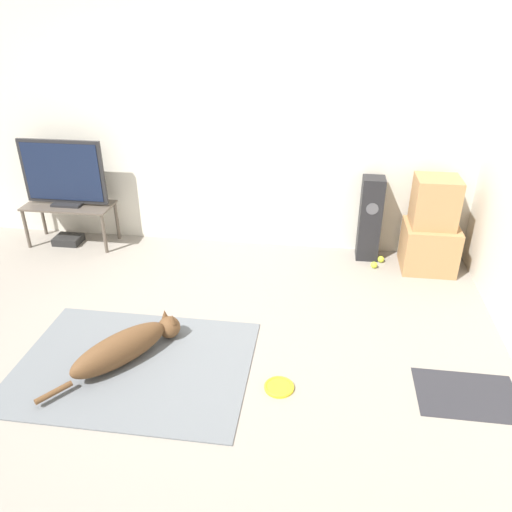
% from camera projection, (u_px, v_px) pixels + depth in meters
% --- Properties ---
extents(ground_plane, '(12.00, 12.00, 0.00)m').
position_uv_depth(ground_plane, '(166.00, 360.00, 3.74)').
color(ground_plane, gray).
extents(wall_back, '(8.00, 0.06, 2.55)m').
position_uv_depth(wall_back, '(218.00, 125.00, 4.99)').
color(wall_back, beige).
rests_on(wall_back, ground_plane).
extents(area_rug, '(1.71, 1.27, 0.01)m').
position_uv_depth(area_rug, '(134.00, 365.00, 3.68)').
color(area_rug, slate).
rests_on(area_rug, ground_plane).
extents(dog, '(0.75, 0.98, 0.25)m').
position_uv_depth(dog, '(126.00, 346.00, 3.67)').
color(dog, brown).
rests_on(dog, area_rug).
extents(frisbee, '(0.21, 0.21, 0.03)m').
position_uv_depth(frisbee, '(279.00, 387.00, 3.46)').
color(frisbee, yellow).
rests_on(frisbee, ground_plane).
extents(cardboard_box_lower, '(0.51, 0.46, 0.46)m').
position_uv_depth(cardboard_box_lower, '(429.00, 247.00, 4.91)').
color(cardboard_box_lower, '#A87A4C').
rests_on(cardboard_box_lower, ground_plane).
extents(cardboard_box_upper, '(0.40, 0.37, 0.47)m').
position_uv_depth(cardboard_box_upper, '(435.00, 202.00, 4.71)').
color(cardboard_box_upper, '#A87A4C').
rests_on(cardboard_box_upper, cardboard_box_lower).
extents(floor_speaker, '(0.22, 0.22, 0.86)m').
position_uv_depth(floor_speaker, '(370.00, 219.00, 5.02)').
color(floor_speaker, black).
rests_on(floor_speaker, ground_plane).
extents(tv_stand, '(0.93, 0.41, 0.45)m').
position_uv_depth(tv_stand, '(70.00, 210.00, 5.33)').
color(tv_stand, brown).
rests_on(tv_stand, ground_plane).
extents(tv, '(0.89, 0.20, 0.69)m').
position_uv_depth(tv, '(63.00, 174.00, 5.15)').
color(tv, '#232326').
rests_on(tv, tv_stand).
extents(tennis_ball_by_boxes, '(0.07, 0.07, 0.07)m').
position_uv_depth(tennis_ball_by_boxes, '(374.00, 265.00, 4.99)').
color(tennis_ball_by_boxes, '#C6E033').
rests_on(tennis_ball_by_boxes, ground_plane).
extents(tennis_ball_near_speaker, '(0.07, 0.07, 0.07)m').
position_uv_depth(tennis_ball_near_speaker, '(381.00, 259.00, 5.10)').
color(tennis_ball_near_speaker, '#C6E033').
rests_on(tennis_ball_near_speaker, ground_plane).
extents(game_console, '(0.28, 0.23, 0.08)m').
position_uv_depth(game_console, '(68.00, 240.00, 5.49)').
color(game_console, black).
rests_on(game_console, ground_plane).
extents(door_mat, '(0.69, 0.48, 0.01)m').
position_uv_depth(door_mat, '(467.00, 395.00, 3.40)').
color(door_mat, '#28282D').
rests_on(door_mat, ground_plane).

